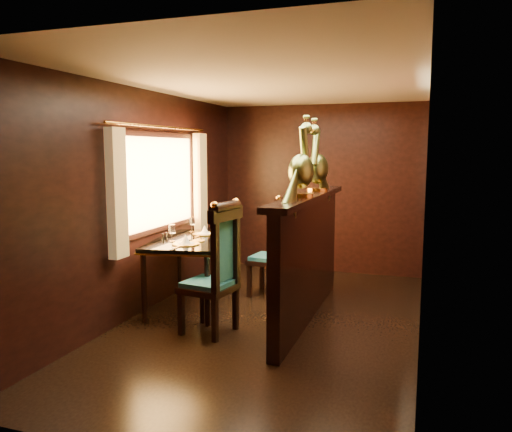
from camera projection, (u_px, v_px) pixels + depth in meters
The scene contains 8 objects.
ground at pixel (271, 323), 5.31m from camera, with size 5.00×5.00×0.00m, color black.
room_shell at pixel (264, 174), 5.14m from camera, with size 3.04×5.04×2.52m.
partition at pixel (308, 254), 5.39m from camera, with size 0.26×2.70×1.36m.
dining_table at pixel (191, 245), 5.78m from camera, with size 1.06×1.50×1.01m.
chair_left at pixel (219, 265), 4.90m from camera, with size 0.56×0.58×1.36m.
chair_right at pixel (278, 243), 6.20m from camera, with size 0.51×0.54×1.30m.
peacock_left at pixel (301, 156), 4.91m from camera, with size 0.26×0.69×0.82m, color #184838, non-canonical shape.
peacock_right at pixel (318, 155), 5.64m from camera, with size 0.26×0.69×0.82m, color #184838, non-canonical shape.
Camera 1 is at (1.50, -4.89, 1.83)m, focal length 35.00 mm.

